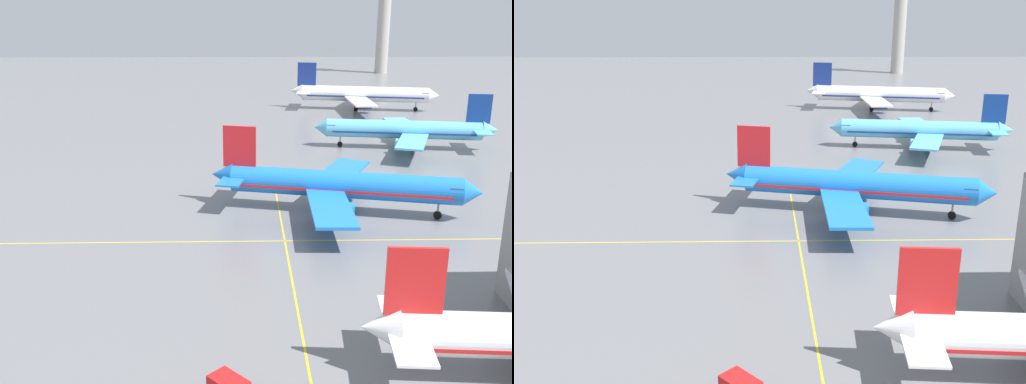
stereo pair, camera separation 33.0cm
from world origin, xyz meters
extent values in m
cone|color=white|center=(5.46, 10.13, 4.27)|extent=(3.31, 3.66, 3.43)
cube|color=red|center=(7.92, 9.93, 8.35)|extent=(4.57, 0.71, 5.69)
cube|color=white|center=(7.21, 7.13, 4.27)|extent=(3.43, 5.17, 0.23)
cube|color=white|center=(7.68, 12.81, 4.27)|extent=(3.43, 5.17, 0.23)
cylinder|color=blue|center=(9.05, 49.10, 4.14)|extent=(32.34, 11.33, 3.84)
cone|color=blue|center=(26.05, 45.00, 4.14)|extent=(3.44, 4.28, 3.76)
cone|color=blue|center=(-8.24, 53.28, 4.55)|extent=(4.00, 4.31, 3.65)
cube|color=red|center=(-5.68, 52.66, 8.89)|extent=(4.80, 1.49, 6.06)
cube|color=blue|center=(-6.88, 49.84, 4.55)|extent=(4.38, 5.87, 0.24)
cube|color=blue|center=(-5.46, 55.73, 4.55)|extent=(4.38, 5.87, 0.24)
cube|color=blue|center=(6.05, 40.99, 3.54)|extent=(5.67, 15.30, 0.40)
cube|color=blue|center=(10.09, 57.69, 3.54)|extent=(11.29, 15.94, 0.40)
cylinder|color=blue|center=(8.02, 43.95, 2.22)|extent=(3.84, 2.87, 2.12)
cylinder|color=blue|center=(10.48, 54.16, 2.22)|extent=(3.84, 2.87, 2.12)
cube|color=#385166|center=(23.79, 45.54, 4.70)|extent=(2.60, 3.86, 0.71)
cube|color=red|center=(9.05, 49.10, 3.66)|extent=(29.83, 10.76, 0.36)
cylinder|color=#99999E|center=(21.82, 46.02, 1.67)|extent=(0.28, 0.28, 1.67)
cylinder|color=black|center=(21.82, 46.02, 0.56)|extent=(1.19, 0.70, 1.11)
cylinder|color=#99999E|center=(6.47, 47.02, 1.67)|extent=(0.28, 0.28, 1.67)
cylinder|color=black|center=(6.47, 47.02, 0.56)|extent=(1.19, 0.70, 1.11)
cylinder|color=#99999E|center=(7.71, 52.13, 1.67)|extent=(0.28, 0.28, 1.67)
cylinder|color=black|center=(7.71, 52.13, 0.56)|extent=(1.19, 0.70, 1.11)
cylinder|color=#5BB7E5|center=(27.60, 87.62, 3.98)|extent=(31.26, 8.40, 3.69)
cone|color=#5BB7E5|center=(11.00, 90.20, 3.98)|extent=(3.05, 3.96, 3.61)
cone|color=#5BB7E5|center=(44.48, 85.01, 4.37)|extent=(3.61, 3.94, 3.50)
cube|color=navy|center=(41.98, 85.39, 8.54)|extent=(4.66, 1.06, 5.82)
cube|color=#5BB7E5|center=(42.91, 88.20, 4.37)|extent=(3.84, 5.46, 0.23)
cube|color=#5BB7E5|center=(42.02, 82.44, 4.37)|extent=(3.84, 5.46, 0.23)
cube|color=#5BB7E5|center=(29.82, 95.63, 3.40)|extent=(5.85, 14.82, 0.39)
cube|color=#5BB7E5|center=(27.29, 79.32, 3.40)|extent=(9.89, 15.40, 0.39)
cylinder|color=#5BB7E5|center=(28.18, 92.64, 2.14)|extent=(3.57, 2.52, 2.04)
cylinder|color=#5BB7E5|center=(26.63, 82.67, 2.14)|extent=(3.57, 2.52, 2.04)
cube|color=#385166|center=(13.21, 89.85, 4.51)|extent=(2.25, 3.62, 0.68)
cube|color=navy|center=(27.60, 87.62, 3.52)|extent=(28.81, 8.06, 0.35)
cylinder|color=#99999E|center=(15.13, 89.56, 1.60)|extent=(0.27, 0.27, 1.60)
cylinder|color=black|center=(15.13, 89.56, 0.53)|extent=(1.12, 0.60, 1.07)
cylinder|color=#99999E|center=(29.90, 89.82, 1.60)|extent=(0.27, 0.27, 1.60)
cylinder|color=black|center=(29.90, 89.82, 0.53)|extent=(1.12, 0.60, 1.07)
cylinder|color=#99999E|center=(29.13, 84.83, 1.60)|extent=(0.27, 0.27, 1.60)
cylinder|color=black|center=(29.13, 84.83, 0.53)|extent=(1.12, 0.60, 1.07)
cylinder|color=white|center=(28.85, 133.43, 4.42)|extent=(34.63, 10.73, 4.10)
cone|color=white|center=(47.14, 129.80, 4.42)|extent=(3.53, 4.48, 4.01)
cone|color=white|center=(10.24, 137.12, 4.85)|extent=(4.14, 4.49, 3.89)
cube|color=navy|center=(12.99, 136.58, 9.48)|extent=(5.15, 1.39, 6.47)
cube|color=white|center=(11.83, 133.51, 4.85)|extent=(4.47, 6.17, 0.26)
cube|color=white|center=(13.09, 139.85, 4.85)|extent=(4.47, 6.17, 0.26)
cube|color=white|center=(26.01, 124.65, 3.77)|extent=(5.82, 16.24, 0.43)
cube|color=white|center=(29.58, 142.63, 3.77)|extent=(11.53, 17.07, 0.43)
cylinder|color=navy|center=(27.97, 127.89, 2.37)|extent=(4.03, 2.93, 2.26)
cylinder|color=navy|center=(30.15, 138.89, 2.37)|extent=(4.03, 2.93, 2.26)
cube|color=#385166|center=(44.71, 130.28, 5.01)|extent=(2.64, 4.07, 0.75)
cube|color=navy|center=(28.85, 133.43, 3.91)|extent=(31.93, 10.23, 0.39)
cylinder|color=#99999E|center=(42.59, 130.70, 1.78)|extent=(0.30, 0.30, 1.78)
cylinder|color=black|center=(42.59, 130.70, 0.59)|extent=(1.26, 0.71, 1.19)
cylinder|color=#99999E|center=(26.19, 131.10, 1.78)|extent=(0.30, 0.30, 1.78)
cylinder|color=black|center=(26.19, 131.10, 0.59)|extent=(1.26, 0.71, 1.19)
cylinder|color=#99999E|center=(27.28, 136.60, 1.78)|extent=(0.30, 0.30, 1.78)
cylinder|color=black|center=(27.28, 136.60, 0.59)|extent=(1.26, 0.71, 1.19)
cube|color=yellow|center=(0.00, 38.52, 0.00)|extent=(138.56, 0.20, 0.01)
cube|color=yellow|center=(0.00, 18.26, 0.00)|extent=(0.20, 89.15, 0.01)
cylinder|color=#ADA89E|center=(53.60, 222.39, 17.58)|extent=(5.20, 5.20, 35.15)
camera|label=1|loc=(-5.38, -31.28, 28.92)|focal=41.84mm
camera|label=2|loc=(-5.05, -31.29, 28.92)|focal=41.84mm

